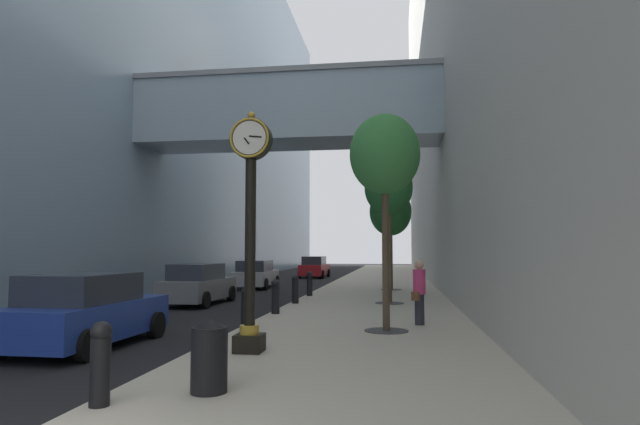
% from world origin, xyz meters
% --- Properties ---
extents(ground_plane, '(110.00, 110.00, 0.00)m').
position_xyz_m(ground_plane, '(0.00, 27.00, 0.00)').
color(ground_plane, black).
rests_on(ground_plane, ground).
extents(sidewalk_right, '(6.21, 80.00, 0.14)m').
position_xyz_m(sidewalk_right, '(3.11, 30.00, 0.07)').
color(sidewalk_right, '#BCB29E').
rests_on(sidewalk_right, ground).
extents(building_block_left, '(23.55, 80.00, 30.68)m').
position_xyz_m(building_block_left, '(-12.46, 29.93, 15.30)').
color(building_block_left, '#758EA8').
rests_on(building_block_left, ground).
extents(building_block_right, '(9.00, 80.00, 34.70)m').
position_xyz_m(building_block_right, '(10.71, 30.00, 17.35)').
color(building_block_right, '#B7B2A8').
rests_on(building_block_right, ground).
extents(street_clock, '(0.84, 0.55, 4.86)m').
position_xyz_m(street_clock, '(1.18, 6.29, 2.81)').
color(street_clock, black).
rests_on(street_clock, sidewalk_right).
extents(bollard_nearest, '(0.27, 0.27, 1.09)m').
position_xyz_m(bollard_nearest, '(0.26, 2.47, 0.71)').
color(bollard_nearest, black).
rests_on(bollard_nearest, sidewalk_right).
extents(bollard_third, '(0.27, 0.27, 1.09)m').
position_xyz_m(bollard_third, '(0.26, 9.22, 0.71)').
color(bollard_third, black).
rests_on(bollard_third, sidewalk_right).
extents(bollard_fourth, '(0.27, 0.27, 1.09)m').
position_xyz_m(bollard_fourth, '(0.26, 12.60, 0.71)').
color(bollard_fourth, black).
rests_on(bollard_fourth, sidewalk_right).
extents(bollard_fifth, '(0.27, 0.27, 1.09)m').
position_xyz_m(bollard_fifth, '(0.26, 15.97, 0.71)').
color(bollard_fifth, black).
rests_on(bollard_fifth, sidewalk_right).
extents(bollard_sixth, '(0.27, 0.27, 1.09)m').
position_xyz_m(bollard_sixth, '(0.26, 19.35, 0.71)').
color(bollard_sixth, black).
rests_on(bollard_sixth, sidewalk_right).
extents(street_tree_near, '(1.80, 1.80, 5.52)m').
position_xyz_m(street_tree_near, '(3.83, 9.43, 4.56)').
color(street_tree_near, '#333335').
rests_on(street_tree_near, sidewalk_right).
extents(street_tree_mid_near, '(1.87, 1.87, 5.53)m').
position_xyz_m(street_tree_mid_near, '(3.83, 16.50, 4.54)').
color(street_tree_mid_near, '#333335').
rests_on(street_tree_mid_near, sidewalk_right).
extents(street_tree_mid_far, '(2.17, 2.17, 5.28)m').
position_xyz_m(street_tree_mid_far, '(3.83, 23.58, 4.15)').
color(street_tree_mid_far, '#333335').
rests_on(street_tree_mid_far, sidewalk_right).
extents(trash_bin, '(0.53, 0.53, 1.05)m').
position_xyz_m(trash_bin, '(1.43, 3.31, 0.68)').
color(trash_bin, black).
rests_on(trash_bin, sidewalk_right).
extents(pedestrian_walking, '(0.46, 0.52, 1.75)m').
position_xyz_m(pedestrian_walking, '(4.70, 10.69, 1.07)').
color(pedestrian_walking, '#23232D').
rests_on(pedestrian_walking, sidewalk_right).
extents(car_grey_near, '(2.01, 4.38, 1.62)m').
position_xyz_m(car_grey_near, '(-3.78, 16.33, 0.79)').
color(car_grey_near, slate).
rests_on(car_grey_near, ground).
extents(car_silver_mid, '(2.14, 4.64, 1.58)m').
position_xyz_m(car_silver_mid, '(-3.92, 25.63, 0.77)').
color(car_silver_mid, '#B7BABF').
rests_on(car_silver_mid, ground).
extents(car_red_far, '(2.09, 4.39, 1.69)m').
position_xyz_m(car_red_far, '(-2.36, 37.73, 0.82)').
color(car_red_far, '#AD191E').
rests_on(car_red_far, ground).
extents(car_blue_trailing, '(2.16, 4.29, 1.64)m').
position_xyz_m(car_blue_trailing, '(-2.78, 6.96, 0.80)').
color(car_blue_trailing, navy).
rests_on(car_blue_trailing, ground).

